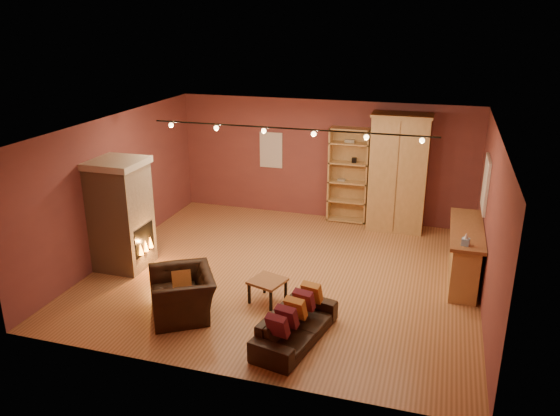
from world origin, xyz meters
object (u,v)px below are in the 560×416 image
(armchair, at_px, (182,287))
(bar_counter, at_px, (464,253))
(fireplace, at_px, (121,214))
(armoire, at_px, (398,173))
(bookcase, at_px, (349,174))
(coffee_table, at_px, (268,283))
(loveseat, at_px, (296,320))

(armchair, bearing_deg, bar_counter, 88.61)
(fireplace, relative_size, armoire, 0.81)
(bookcase, distance_m, coffee_table, 4.39)
(fireplace, distance_m, bar_counter, 6.40)
(fireplace, xyz_separation_m, coffee_table, (3.07, -0.54, -0.72))
(coffee_table, bearing_deg, bookcase, 82.22)
(armoire, relative_size, coffee_table, 3.95)
(bar_counter, bearing_deg, coffee_table, -149.98)
(fireplace, height_order, armchair, fireplace)
(bookcase, height_order, bar_counter, bookcase)
(coffee_table, bearing_deg, bar_counter, 30.02)
(armoire, xyz_separation_m, bar_counter, (1.44, -2.23, -0.80))
(fireplace, bearing_deg, bar_counter, 11.66)
(armchair, bearing_deg, fireplace, -157.70)
(fireplace, height_order, coffee_table, fireplace)
(bar_counter, relative_size, loveseat, 1.21)
(bar_counter, distance_m, loveseat, 3.72)
(fireplace, relative_size, bar_counter, 1.00)
(loveseat, relative_size, coffee_table, 2.64)
(loveseat, bearing_deg, armoire, 1.14)
(bookcase, distance_m, armchair, 5.41)
(fireplace, height_order, loveseat, fireplace)
(bar_counter, relative_size, armchair, 1.60)
(armoire, height_order, bar_counter, armoire)
(bar_counter, relative_size, coffee_table, 3.20)
(bookcase, relative_size, armchair, 1.67)
(fireplace, relative_size, coffee_table, 3.19)
(armoire, xyz_separation_m, armchair, (-2.91, -4.85, -0.83))
(bar_counter, height_order, armchair, bar_counter)
(fireplace, height_order, bar_counter, fireplace)
(loveseat, distance_m, armchair, 1.96)
(armoire, bearing_deg, fireplace, -143.78)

